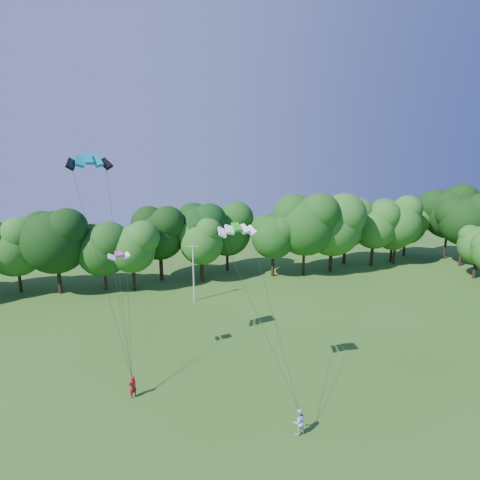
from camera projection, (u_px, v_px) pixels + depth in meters
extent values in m
plane|color=#2C5517|center=(262.00, 468.00, 22.08)|extent=(160.00, 160.00, 0.00)
cylinder|color=beige|center=(193.00, 273.00, 46.79)|extent=(0.18, 0.18, 7.30)
cube|color=beige|center=(193.00, 246.00, 46.03)|extent=(1.45, 0.35, 0.08)
imported|color=#AA1522|center=(133.00, 387.00, 28.42)|extent=(0.78, 0.72, 1.78)
imported|color=#B4D8F9|center=(299.00, 422.00, 24.63)|extent=(1.01, 0.84, 1.85)
cube|color=#057896|center=(88.00, 159.00, 28.22)|extent=(3.31, 2.00, 0.83)
cube|color=green|center=(237.00, 227.00, 25.87)|extent=(2.60, 1.19, 0.49)
cube|color=#D63B9E|center=(119.00, 254.00, 30.13)|extent=(1.85, 1.14, 0.30)
cylinder|color=black|center=(202.00, 264.00, 56.47)|extent=(0.39, 0.39, 4.15)
ellipsoid|color=black|center=(201.00, 228.00, 55.26)|extent=(8.29, 8.29, 9.05)
cylinder|color=#2E2112|center=(391.00, 252.00, 64.47)|extent=(0.41, 0.41, 3.43)
ellipsoid|color=#2C641E|center=(394.00, 227.00, 63.47)|extent=(6.86, 6.86, 7.49)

